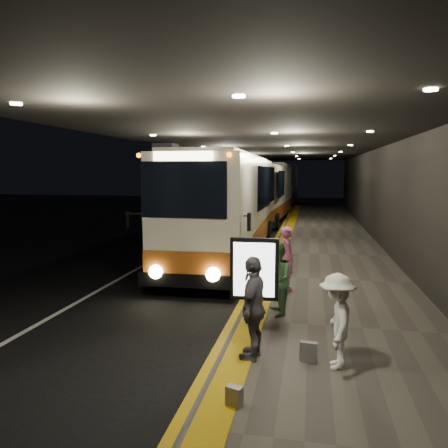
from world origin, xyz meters
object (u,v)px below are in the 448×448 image
(coach_third, at_px, (278,187))
(passenger_waiting_green, at_px, (276,279))
(bag_polka, at_px, (308,352))
(passenger_waiting_white, at_px, (337,321))
(passenger_boarding, at_px, (287,258))
(coach_main, at_px, (228,210))
(bag_plain, at_px, (234,396))
(passenger_waiting_grey, at_px, (254,307))
(stanchion_post, at_px, (247,297))
(info_sign, at_px, (254,271))
(coach_second, at_px, (264,196))

(coach_third, relative_size, passenger_waiting_green, 7.75)
(bag_polka, bearing_deg, passenger_waiting_white, -15.51)
(passenger_boarding, relative_size, bag_polka, 5.01)
(coach_main, bearing_deg, passenger_waiting_green, -72.63)
(passenger_boarding, height_order, passenger_waiting_green, passenger_boarding)
(passenger_boarding, distance_m, bag_plain, 6.18)
(passenger_waiting_grey, height_order, bag_plain, passenger_waiting_grey)
(coach_main, height_order, stanchion_post, coach_main)
(passenger_boarding, relative_size, passenger_waiting_green, 1.05)
(coach_third, relative_size, passenger_waiting_grey, 7.15)
(coach_third, bearing_deg, coach_main, -88.14)
(coach_third, height_order, info_sign, coach_third)
(coach_main, bearing_deg, passenger_waiting_white, -70.88)
(coach_main, bearing_deg, bag_plain, -80.39)
(passenger_waiting_green, distance_m, passenger_waiting_white, 2.70)
(coach_second, xyz_separation_m, coach_third, (0.01, 12.30, 0.14))
(bag_plain, distance_m, stanchion_post, 3.28)
(coach_third, height_order, passenger_boarding, coach_third)
(coach_main, distance_m, passenger_waiting_white, 10.23)
(bag_plain, xyz_separation_m, info_sign, (-0.06, 2.50, 1.18))
(bag_plain, bearing_deg, passenger_waiting_green, 86.28)
(passenger_boarding, distance_m, passenger_waiting_green, 2.19)
(passenger_waiting_grey, distance_m, stanchion_post, 1.71)
(coach_main, bearing_deg, passenger_waiting_grey, -78.27)
(coach_third, height_order, bag_polka, coach_third)
(coach_third, bearing_deg, info_sign, -84.38)
(info_sign, bearing_deg, passenger_boarding, 81.63)
(passenger_boarding, height_order, info_sign, info_sign)
(passenger_waiting_white, xyz_separation_m, info_sign, (-1.48, 1.00, 0.53))
(passenger_waiting_green, bearing_deg, stanchion_post, -51.58)
(info_sign, bearing_deg, coach_third, 91.95)
(passenger_waiting_grey, xyz_separation_m, stanchion_post, (-0.36, 1.64, -0.32))
(passenger_waiting_grey, bearing_deg, info_sign, -166.21)
(passenger_waiting_grey, relative_size, info_sign, 0.91)
(coach_main, xyz_separation_m, coach_second, (0.13, 12.06, -0.08))
(passenger_waiting_green, bearing_deg, coach_third, 171.66)
(passenger_boarding, bearing_deg, bag_plain, 163.66)
(coach_third, xyz_separation_m, passenger_waiting_white, (3.46, -33.89, -0.97))
(coach_third, bearing_deg, stanchion_post, -84.75)
(coach_third, bearing_deg, bag_plain, -84.53)
(passenger_waiting_grey, xyz_separation_m, bag_polka, (0.93, 0.01, -0.72))
(bag_plain, bearing_deg, passenger_boarding, 86.45)
(info_sign, distance_m, stanchion_post, 1.08)
(passenger_boarding, bearing_deg, stanchion_post, 153.81)
(passenger_waiting_green, bearing_deg, passenger_waiting_white, 13.02)
(coach_third, xyz_separation_m, passenger_boarding, (2.42, -29.26, -0.89))
(coach_main, xyz_separation_m, bag_plain, (2.17, -11.03, -1.56))
(coach_main, height_order, coach_second, coach_main)
(passenger_waiting_green, bearing_deg, passenger_waiting_grey, -17.59)
(passenger_waiting_white, bearing_deg, info_sign, -124.72)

